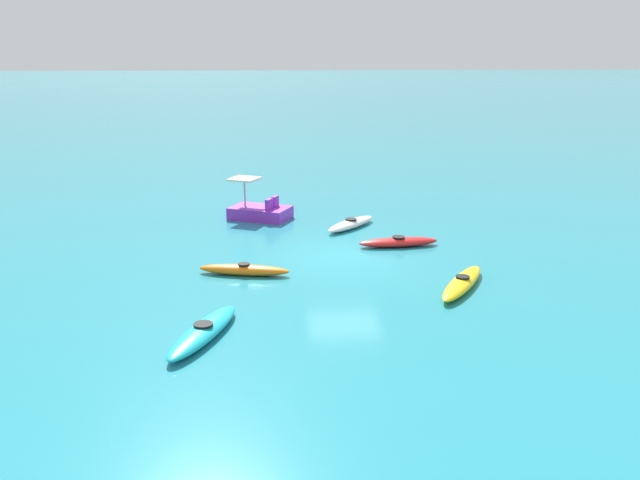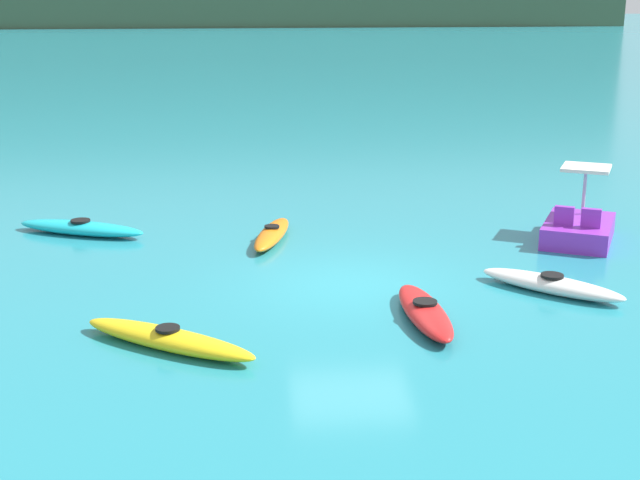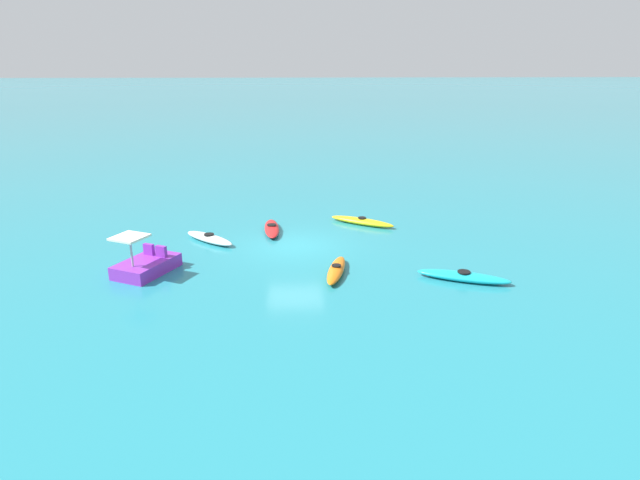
{
  "view_description": "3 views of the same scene",
  "coord_description": "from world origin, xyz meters",
  "px_view_note": "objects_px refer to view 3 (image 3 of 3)",
  "views": [
    {
      "loc": [
        -20.9,
        2.86,
        6.56
      ],
      "look_at": [
        -0.38,
        0.87,
        0.73
      ],
      "focal_mm": 36.56,
      "sensor_mm": 36.0,
      "label": 1
    },
    {
      "loc": [
        -1.84,
        -16.31,
        5.57
      ],
      "look_at": [
        -0.5,
        2.08,
        0.35
      ],
      "focal_mm": 48.13,
      "sensor_mm": 36.0,
      "label": 2
    },
    {
      "loc": [
        0.1,
        21.77,
        7.61
      ],
      "look_at": [
        -1.07,
        0.84,
        0.53
      ],
      "focal_mm": 29.32,
      "sensor_mm": 36.0,
      "label": 3
    }
  ],
  "objects_px": {
    "kayak_yellow": "(362,221)",
    "kayak_cyan": "(464,276)",
    "kayak_white": "(209,238)",
    "pedal_boat_purple": "(146,264)",
    "kayak_red": "(272,228)",
    "kayak_orange": "(336,270)"
  },
  "relations": [
    {
      "from": "kayak_yellow",
      "to": "kayak_cyan",
      "type": "height_order",
      "value": "same"
    },
    {
      "from": "kayak_white",
      "to": "kayak_yellow",
      "type": "xyz_separation_m",
      "value": [
        -7.23,
        -2.26,
        -0.0
      ]
    },
    {
      "from": "kayak_white",
      "to": "pedal_boat_purple",
      "type": "distance_m",
      "value": 4.04
    },
    {
      "from": "kayak_cyan",
      "to": "pedal_boat_purple",
      "type": "distance_m",
      "value": 12.0
    },
    {
      "from": "kayak_white",
      "to": "kayak_cyan",
      "type": "bearing_deg",
      "value": 153.39
    },
    {
      "from": "kayak_orange",
      "to": "kayak_red",
      "type": "relative_size",
      "value": 1.0
    },
    {
      "from": "kayak_cyan",
      "to": "kayak_white",
      "type": "bearing_deg",
      "value": -26.61
    },
    {
      "from": "kayak_red",
      "to": "pedal_boat_purple",
      "type": "relative_size",
      "value": 1.03
    },
    {
      "from": "kayak_orange",
      "to": "kayak_yellow",
      "type": "distance_m",
      "value": 6.65
    },
    {
      "from": "kayak_yellow",
      "to": "kayak_cyan",
      "type": "distance_m",
      "value": 7.82
    },
    {
      "from": "kayak_yellow",
      "to": "kayak_red",
      "type": "relative_size",
      "value": 1.1
    },
    {
      "from": "kayak_orange",
      "to": "kayak_yellow",
      "type": "xyz_separation_m",
      "value": [
        -1.83,
        -6.39,
        -0.0
      ]
    },
    {
      "from": "kayak_red",
      "to": "kayak_white",
      "type": "bearing_deg",
      "value": 25.4
    },
    {
      "from": "pedal_boat_purple",
      "to": "kayak_orange",
      "type": "bearing_deg",
      "value": 175.68
    },
    {
      "from": "kayak_cyan",
      "to": "pedal_boat_purple",
      "type": "bearing_deg",
      "value": -6.94
    },
    {
      "from": "kayak_white",
      "to": "kayak_cyan",
      "type": "distance_m",
      "value": 11.23
    },
    {
      "from": "kayak_yellow",
      "to": "pedal_boat_purple",
      "type": "bearing_deg",
      "value": 32.72
    },
    {
      "from": "kayak_yellow",
      "to": "pedal_boat_purple",
      "type": "height_order",
      "value": "pedal_boat_purple"
    },
    {
      "from": "kayak_white",
      "to": "pedal_boat_purple",
      "type": "height_order",
      "value": "pedal_boat_purple"
    },
    {
      "from": "kayak_orange",
      "to": "kayak_red",
      "type": "xyz_separation_m",
      "value": [
        2.63,
        -5.45,
        0.0
      ]
    },
    {
      "from": "kayak_orange",
      "to": "kayak_cyan",
      "type": "height_order",
      "value": "same"
    },
    {
      "from": "kayak_orange",
      "to": "kayak_red",
      "type": "bearing_deg",
      "value": -64.25
    }
  ]
}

